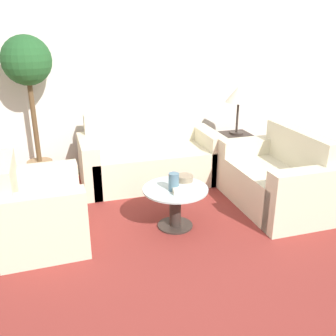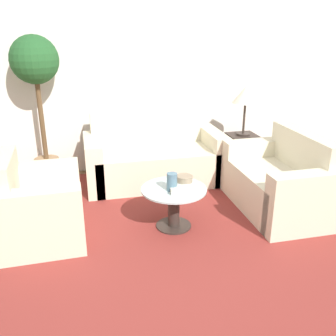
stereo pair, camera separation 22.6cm
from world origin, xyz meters
name	(u,v)px [view 2 (the right image)]	position (x,y,z in m)	size (l,w,h in m)	color
ground_plane	(193,277)	(0.00, 0.00, 0.00)	(14.00, 14.00, 0.00)	brown
wall_back	(137,75)	(0.00, 2.70, 1.30)	(10.00, 0.06, 2.60)	white
rug	(174,226)	(0.05, 0.84, 0.00)	(3.54, 3.38, 0.01)	maroon
sofa_main	(154,159)	(0.10, 2.11, 0.30)	(1.76, 0.81, 0.88)	beige
armchair	(36,210)	(-1.28, 0.94, 0.30)	(0.77, 0.92, 0.85)	beige
loveseat	(281,184)	(1.31, 0.97, 0.30)	(0.78, 1.31, 0.86)	beige
coffee_table	(174,202)	(0.05, 0.84, 0.28)	(0.65, 0.65, 0.43)	#332823
side_table	(241,154)	(1.32, 2.06, 0.28)	(0.38, 0.38, 0.56)	#332823
table_lamp	(246,96)	(1.32, 2.06, 1.08)	(0.35, 0.35, 0.65)	#332823
potted_plant	(36,78)	(-1.26, 2.37, 1.35)	(0.57, 0.57, 1.84)	#93704C
vase	(172,182)	(0.02, 0.80, 0.51)	(0.10, 0.10, 0.18)	slate
bowl	(184,179)	(0.20, 0.98, 0.46)	(0.17, 0.17, 0.06)	gray
book_stack	(180,190)	(0.09, 0.74, 0.45)	(0.21, 0.17, 0.05)	beige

